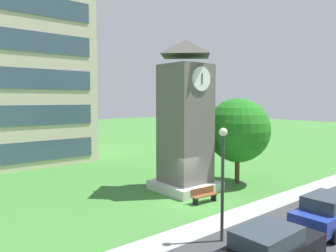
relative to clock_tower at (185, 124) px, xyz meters
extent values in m
plane|color=#3D7A33|center=(-1.39, -2.22, -4.53)|extent=(160.00, 160.00, 0.00)
cube|color=#38383A|center=(-1.39, -9.82, -4.53)|extent=(120.00, 7.20, 0.01)
cube|color=#9E9E99|center=(-1.39, -5.42, -4.53)|extent=(120.00, 1.60, 0.01)
cube|color=#605B56|center=(0.00, 0.00, -0.27)|extent=(2.82, 2.82, 8.52)
cube|color=beige|center=(0.00, 0.00, -4.23)|extent=(3.81, 3.81, 0.60)
pyramid|color=#4D4945|center=(0.00, 0.00, 5.08)|extent=(3.10, 3.10, 1.09)
cylinder|color=white|center=(0.00, -1.47, 2.97)|extent=(1.55, 0.12, 1.55)
cylinder|color=white|center=(1.47, 0.00, 2.97)|extent=(0.12, 1.55, 1.55)
cube|color=black|center=(0.00, -1.54, 3.11)|extent=(0.07, 0.08, 0.47)
cube|color=black|center=(0.00, -1.55, 2.97)|extent=(0.06, 0.04, 0.70)
cube|color=brown|center=(-1.03, -2.84, -4.08)|extent=(1.83, 0.63, 0.06)
cube|color=brown|center=(-1.01, -2.62, -3.85)|extent=(1.80, 0.20, 0.40)
cube|color=black|center=(-1.75, -2.78, -4.30)|extent=(0.12, 0.44, 0.45)
cube|color=black|center=(-0.32, -2.90, -4.30)|extent=(0.12, 0.44, 0.45)
cylinder|color=#333338|center=(-4.31, -7.00, -2.22)|extent=(0.14, 0.14, 4.61)
sphere|color=#F2EFCC|center=(-4.31, -7.00, 0.26)|extent=(0.36, 0.36, 0.36)
cylinder|color=#513823|center=(4.16, -1.16, -3.38)|extent=(0.35, 0.35, 2.30)
sphere|color=#20711B|center=(4.16, -1.16, -0.58)|extent=(4.69, 4.69, 4.69)
cube|color=#2D3842|center=(-5.27, -9.86, -3.14)|extent=(2.41, 1.63, 0.60)
cylinder|color=black|center=(-3.56, -8.95, -4.20)|extent=(0.66, 0.23, 0.66)
cube|color=#23389E|center=(0.58, -9.38, -3.82)|extent=(4.44, 1.84, 0.76)
cube|color=#2D3842|center=(0.36, -9.39, -3.14)|extent=(2.23, 1.60, 0.60)
cylinder|color=black|center=(1.94, -8.49, -4.20)|extent=(0.66, 0.23, 0.66)
cylinder|color=black|center=(-0.80, -8.52, -4.20)|extent=(0.66, 0.23, 0.66)
cylinder|color=black|center=(-0.78, -10.28, -4.20)|extent=(0.66, 0.23, 0.66)
camera|label=1|loc=(-14.93, -16.06, 1.62)|focal=34.74mm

